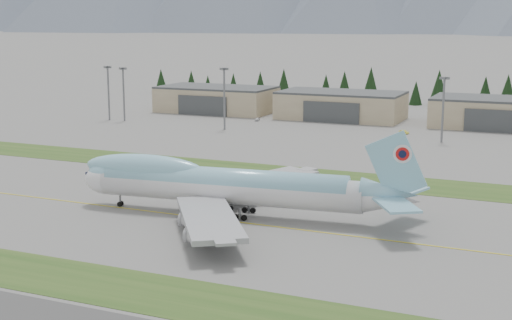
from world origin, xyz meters
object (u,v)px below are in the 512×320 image
at_px(service_vehicle_a, 257,121).
at_px(boeing_747_freighter, 225,185).
at_px(hangar_left, 217,99).
at_px(hangar_right, 501,113).
at_px(hangar_center, 341,105).
at_px(service_vehicle_b, 404,134).

bearing_deg(service_vehicle_a, boeing_747_freighter, -83.28).
bearing_deg(hangar_left, hangar_right, 0.00).
distance_m(boeing_747_freighter, hangar_center, 147.53).
height_order(boeing_747_freighter, hangar_right, boeing_747_freighter).
relative_size(hangar_center, hangar_right, 1.00).
bearing_deg(service_vehicle_b, boeing_747_freighter, -152.09).
xyz_separation_m(boeing_747_freighter, hangar_center, (-20.02, 146.16, -0.80)).
bearing_deg(hangar_left, boeing_747_freighter, -62.83).
distance_m(hangar_right, service_vehicle_a, 90.19).
relative_size(boeing_747_freighter, service_vehicle_a, 19.38).
xyz_separation_m(hangar_center, service_vehicle_a, (-28.05, -18.77, -5.39)).
xyz_separation_m(hangar_left, service_vehicle_b, (86.00, -28.15, -5.39)).
relative_size(service_vehicle_a, service_vehicle_b, 0.96).
xyz_separation_m(boeing_747_freighter, hangar_right, (39.98, 146.16, -0.80)).
distance_m(hangar_center, service_vehicle_a, 34.18).
xyz_separation_m(boeing_747_freighter, service_vehicle_b, (10.97, 118.01, -6.19)).
bearing_deg(hangar_left, service_vehicle_a, -34.86).
height_order(hangar_right, service_vehicle_a, hangar_right).
bearing_deg(hangar_center, hangar_right, 0.00).
xyz_separation_m(boeing_747_freighter, hangar_left, (-75.02, 146.16, -0.80)).
height_order(hangar_left, service_vehicle_b, hangar_left).
xyz_separation_m(hangar_left, service_vehicle_a, (26.95, -18.77, -5.39)).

